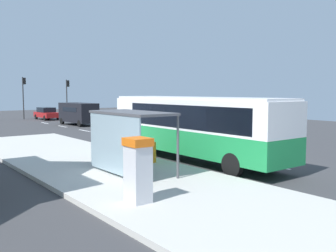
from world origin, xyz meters
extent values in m
cube|color=#38383A|center=(0.00, 14.00, -0.02)|extent=(56.00, 92.00, 0.04)
cube|color=beige|center=(-6.40, 2.00, 0.09)|extent=(6.20, 30.00, 0.18)
cube|color=silver|center=(0.25, -1.00, 0.01)|extent=(0.16, 2.20, 0.01)
cube|color=silver|center=(0.25, 4.00, 0.01)|extent=(0.16, 2.20, 0.01)
cube|color=silver|center=(0.25, 9.00, 0.01)|extent=(0.16, 2.20, 0.01)
cube|color=silver|center=(0.25, 14.00, 0.01)|extent=(0.16, 2.20, 0.01)
cube|color=silver|center=(0.25, 19.00, 0.01)|extent=(0.16, 2.20, 0.01)
cube|color=silver|center=(0.25, 24.00, 0.01)|extent=(0.16, 2.20, 0.01)
cube|color=silver|center=(0.25, 29.00, 0.01)|extent=(0.16, 2.20, 0.01)
cube|color=#1E8C47|center=(-1.70, 2.21, 1.07)|extent=(2.61, 11.02, 1.15)
cube|color=silver|center=(-1.70, 2.21, 2.38)|extent=(2.61, 11.02, 1.45)
cube|color=silver|center=(-1.70, 2.21, 3.15)|extent=(2.48, 10.80, 0.12)
cube|color=black|center=(-1.65, 7.66, 2.30)|extent=(2.30, 0.14, 1.22)
cube|color=black|center=(-2.91, 1.72, 2.30)|extent=(0.17, 8.58, 1.10)
cylinder|color=black|center=(-2.79, 6.12, 0.50)|extent=(0.29, 1.00, 1.00)
cylinder|color=black|center=(-0.53, 6.10, 0.50)|extent=(0.29, 1.00, 1.00)
cylinder|color=black|center=(-2.87, -1.48, 0.50)|extent=(0.29, 1.00, 1.00)
cylinder|color=black|center=(-0.61, -1.50, 0.50)|extent=(0.29, 1.00, 1.00)
cube|color=black|center=(2.20, 24.54, 1.32)|extent=(2.25, 5.29, 1.96)
cube|color=black|center=(2.20, 24.54, 1.66)|extent=(2.19, 3.22, 0.44)
cylinder|color=black|center=(3.20, 22.58, 0.34)|extent=(0.25, 0.69, 0.68)
cylinder|color=black|center=(1.40, 22.49, 0.34)|extent=(0.25, 0.69, 0.68)
cylinder|color=black|center=(3.00, 26.58, 0.34)|extent=(0.25, 0.69, 0.68)
cylinder|color=black|center=(1.20, 26.49, 0.34)|extent=(0.25, 0.69, 0.68)
cube|color=#A51919|center=(2.30, 34.05, 0.62)|extent=(1.90, 4.44, 0.60)
cube|color=black|center=(2.30, 34.25, 1.22)|extent=(1.64, 2.41, 0.60)
cylinder|color=black|center=(3.15, 32.57, 0.32)|extent=(0.21, 0.64, 0.64)
cylinder|color=black|center=(1.51, 32.54, 0.32)|extent=(0.21, 0.64, 0.64)
cylinder|color=black|center=(3.09, 35.57, 0.32)|extent=(0.21, 0.64, 0.64)
cylinder|color=black|center=(1.45, 35.53, 0.32)|extent=(0.21, 0.64, 0.64)
cube|color=silver|center=(-8.13, -2.50, 1.03)|extent=(0.60, 0.70, 1.70)
cube|color=orange|center=(-8.13, -2.50, 2.00)|extent=(0.66, 0.76, 0.24)
cube|color=black|center=(-7.82, -2.50, 1.30)|extent=(0.03, 0.36, 0.44)
cylinder|color=orange|center=(-4.20, 2.43, 0.66)|extent=(0.52, 0.52, 0.95)
cylinder|color=green|center=(-4.20, 3.13, 0.66)|extent=(0.52, 0.52, 0.95)
cylinder|color=red|center=(-4.20, 3.83, 0.66)|extent=(0.52, 0.52, 0.95)
cylinder|color=#2D2D2D|center=(5.40, 35.14, 2.52)|extent=(0.14, 0.14, 5.03)
cube|color=black|center=(5.62, 35.14, 4.53)|extent=(0.24, 0.28, 0.84)
sphere|color=#360606|center=(5.74, 35.14, 4.81)|extent=(0.16, 0.16, 0.16)
sphere|color=#3C2C03|center=(5.74, 35.14, 4.53)|extent=(0.16, 0.16, 0.16)
sphere|color=green|center=(5.74, 35.14, 4.25)|extent=(0.16, 0.16, 0.16)
cylinder|color=#2D2D2D|center=(0.30, 36.74, 2.66)|extent=(0.14, 0.14, 5.31)
cube|color=black|center=(0.52, 36.74, 4.81)|extent=(0.24, 0.28, 0.84)
sphere|color=red|center=(0.64, 36.74, 5.09)|extent=(0.16, 0.16, 0.16)
sphere|color=#3C2C03|center=(0.64, 36.74, 4.81)|extent=(0.16, 0.16, 0.16)
sphere|color=black|center=(0.64, 36.74, 4.53)|extent=(0.16, 0.16, 0.16)
cube|color=#4C4C51|center=(-6.10, 1.04, 2.63)|extent=(1.80, 4.00, 0.10)
cube|color=#8CA5B2|center=(-6.95, 1.04, 1.43)|extent=(0.06, 3.80, 2.30)
cylinder|color=#4C4C51|center=(-5.25, -0.86, 1.40)|extent=(0.10, 0.10, 2.44)
cylinder|color=#4C4C51|center=(-5.25, 2.94, 1.40)|extent=(0.10, 0.10, 2.44)
camera|label=1|loc=(-14.09, -11.63, 3.48)|focal=39.69mm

